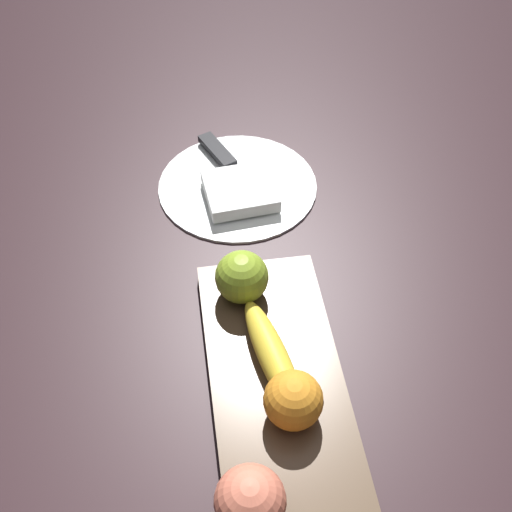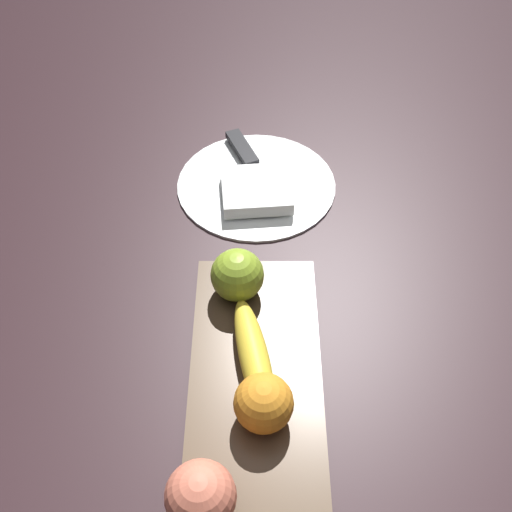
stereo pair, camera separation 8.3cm
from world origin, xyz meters
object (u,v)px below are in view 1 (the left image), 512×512
Objects in this scene: apple at (241,277)px; banana at (273,356)px; fruit_tray at (281,406)px; dinner_plate at (238,185)px; orange_near_apple at (293,400)px; peach at (250,501)px; knife at (224,156)px; folded_napkin at (240,191)px.

apple is 0.12m from banana.
fruit_tray reaches higher than dinner_plate.
orange_near_apple is 0.93× the size of peach.
dinner_plate is 0.06m from knife.
apple is 0.21m from folded_napkin.
banana is 0.18m from peach.
folded_napkin is (-0.36, 0.00, 0.01)m from fruit_tray.
fruit_tray is at bearing -21.42° from knife.
banana is at bearing 163.27° from peach.
peach reaches higher than banana.
folded_napkin reaches higher than knife.
orange_near_apple is 0.42m from dinner_plate.
peach is 0.49m from folded_napkin.
banana is at bearing -0.36° from folded_napkin.
knife is (-0.06, -0.01, 0.01)m from dinner_plate.
knife is at bearing 176.06° from peach.
fruit_tray is 2.47× the size of knife.
knife is at bearing -178.31° from fruit_tray.
dinner_plate is (-0.23, 0.02, -0.05)m from apple.
peach is 0.29× the size of dinner_plate.
fruit_tray is 1.72× the size of dinner_plate.
dinner_plate is at bearing -11.94° from banana.
dinner_plate is (-0.35, 0.00, -0.04)m from banana.
fruit_tray is 0.36m from folded_napkin.
peach is at bearing -31.28° from orange_near_apple.
apple is at bearing 174.10° from peach.
apple is at bearing -0.46° from banana.
dinner_plate is at bearing -180.00° from fruit_tray.
folded_napkin is at bearing -178.69° from orange_near_apple.
peach reaches higher than dinner_plate.
banana is 2.41× the size of peach.
peach is 0.41× the size of knife.
apple reaches higher than orange_near_apple.
fruit_tray is at bearing 156.31° from peach.
orange_near_apple is at bearing 1.21° from dinner_plate.
folded_napkin is at bearing 173.24° from apple.
apple is 0.40× the size of banana.
banana reaches higher than folded_napkin.
apple is 0.28m from peach.
peach is at bearing -23.69° from fruit_tray.
fruit_tray is at bearing -155.51° from orange_near_apple.
peach is at bearing -6.26° from folded_napkin.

